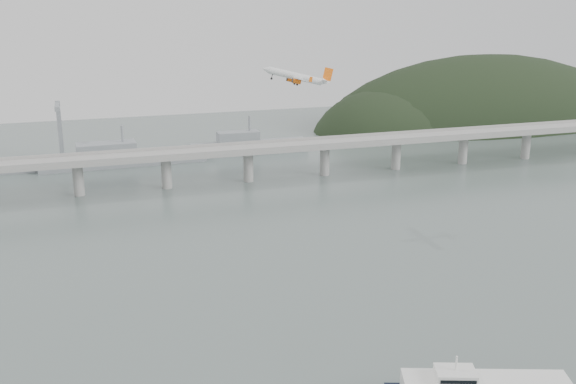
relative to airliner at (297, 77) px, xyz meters
name	(u,v)px	position (x,y,z in m)	size (l,w,h in m)	color
ground	(337,339)	(-21.36, -108.57, -74.49)	(900.00, 900.00, 0.00)	#566461
bridge	(214,156)	(-22.51, 91.43, -56.84)	(800.00, 22.00, 23.90)	#969693
headland	(494,141)	(263.82, 223.18, -93.83)	(365.00, 155.00, 156.00)	black
airliner	(297,77)	(0.00, 0.00, 0.00)	(34.78, 31.33, 10.90)	white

